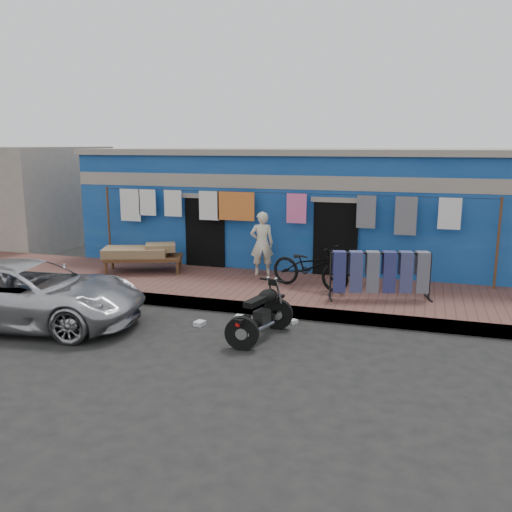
{
  "coord_description": "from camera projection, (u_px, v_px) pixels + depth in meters",
  "views": [
    {
      "loc": [
        3.36,
        -8.79,
        3.49
      ],
      "look_at": [
        0.0,
        2.0,
        1.15
      ],
      "focal_mm": 38.0,
      "sensor_mm": 36.0,
      "label": 1
    }
  ],
  "objects": [
    {
      "name": "ground",
      "position": [
        224.0,
        339.0,
        9.91
      ],
      "size": [
        80.0,
        80.0,
        0.0
      ],
      "primitive_type": "plane",
      "color": "black",
      "rests_on": "ground"
    },
    {
      "name": "sidewalk",
      "position": [
        269.0,
        291.0,
        12.69
      ],
      "size": [
        28.0,
        3.0,
        0.25
      ],
      "primitive_type": "cube",
      "color": "brown",
      "rests_on": "ground"
    },
    {
      "name": "curb",
      "position": [
        250.0,
        308.0,
        11.33
      ],
      "size": [
        28.0,
        0.1,
        0.25
      ],
      "primitive_type": "cube",
      "color": "gray",
      "rests_on": "ground"
    },
    {
      "name": "building",
      "position": [
        306.0,
        206.0,
        16.1
      ],
      "size": [
        12.2,
        5.2,
        3.36
      ],
      "color": "navy",
      "rests_on": "ground"
    },
    {
      "name": "neighbor_left",
      "position": [
        4.0,
        195.0,
        19.31
      ],
      "size": [
        6.0,
        5.0,
        3.4
      ],
      "primitive_type": "cube",
      "color": "#9E9384",
      "rests_on": "ground"
    },
    {
      "name": "clothesline",
      "position": [
        261.0,
        211.0,
        13.68
      ],
      "size": [
        10.06,
        0.06,
        2.1
      ],
      "color": "brown",
      "rests_on": "sidewalk"
    },
    {
      "name": "car",
      "position": [
        29.0,
        293.0,
        10.56
      ],
      "size": [
        4.87,
        2.81,
        1.29
      ],
      "primitive_type": "imported",
      "rotation": [
        0.0,
        0.0,
        1.74
      ],
      "color": "#B7B7BC",
      "rests_on": "ground"
    },
    {
      "name": "seated_person",
      "position": [
        262.0,
        243.0,
        13.53
      ],
      "size": [
        0.68,
        0.57,
        1.61
      ],
      "primitive_type": "imported",
      "rotation": [
        0.0,
        0.0,
        3.5
      ],
      "color": "beige",
      "rests_on": "sidewalk"
    },
    {
      "name": "bicycle",
      "position": [
        310.0,
        262.0,
        12.31
      ],
      "size": [
        2.03,
        1.21,
        1.24
      ],
      "primitive_type": "imported",
      "rotation": [
        0.0,
        0.0,
        1.27
      ],
      "color": "black",
      "rests_on": "sidewalk"
    },
    {
      "name": "motorcycle",
      "position": [
        261.0,
        312.0,
        9.81
      ],
      "size": [
        1.3,
        1.85,
        1.02
      ],
      "primitive_type": null,
      "rotation": [
        0.0,
        0.0,
        -0.25
      ],
      "color": "black",
      "rests_on": "ground"
    },
    {
      "name": "charpoy",
      "position": [
        144.0,
        259.0,
        13.98
      ],
      "size": [
        2.63,
        2.22,
        0.68
      ],
      "primitive_type": null,
      "rotation": [
        0.0,
        0.0,
        0.34
      ],
      "color": "brown",
      "rests_on": "sidewalk"
    },
    {
      "name": "jeans_rack",
      "position": [
        380.0,
        274.0,
        11.48
      ],
      "size": [
        2.43,
        1.58,
        1.06
      ],
      "primitive_type": null,
      "rotation": [
        0.0,
        0.0,
        0.27
      ],
      "color": "black",
      "rests_on": "sidewalk"
    },
    {
      "name": "litter_a",
      "position": [
        240.0,
        317.0,
        11.05
      ],
      "size": [
        0.17,
        0.14,
        0.07
      ],
      "primitive_type": "cube",
      "rotation": [
        0.0,
        0.0,
        -0.06
      ],
      "color": "silver",
      "rests_on": "ground"
    },
    {
      "name": "litter_b",
      "position": [
        293.0,
        322.0,
        10.72
      ],
      "size": [
        0.19,
        0.2,
        0.08
      ],
      "primitive_type": "cube",
      "rotation": [
        0.0,
        0.0,
        0.98
      ],
      "color": "silver",
      "rests_on": "ground"
    },
    {
      "name": "litter_c",
      "position": [
        200.0,
        323.0,
        10.62
      ],
      "size": [
        0.21,
        0.24,
        0.09
      ],
      "primitive_type": "cube",
      "rotation": [
        0.0,
        0.0,
        1.38
      ],
      "color": "silver",
      "rests_on": "ground"
    }
  ]
}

